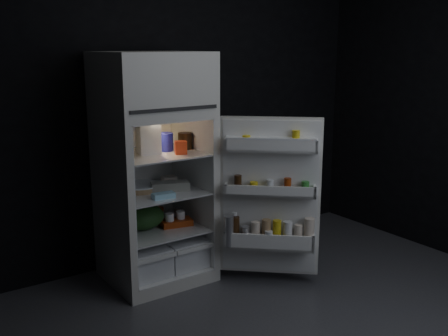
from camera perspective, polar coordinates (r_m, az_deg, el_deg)
floor at (r=3.60m, az=8.40°, el=-17.36°), size 4.00×3.40×0.00m
wall_back at (r=4.51m, az=-5.94°, el=7.12°), size 4.00×0.00×2.70m
refrigerator at (r=4.07m, az=-7.80°, el=0.79°), size 0.76×0.71×1.78m
fridge_door at (r=3.98m, az=4.97°, el=-3.53°), size 0.67×0.62×1.22m
milk_jug at (r=3.98m, az=-8.23°, el=3.27°), size 0.19×0.19×0.24m
mayo_jar at (r=4.07m, az=-6.38°, el=2.83°), size 0.13×0.13×0.14m
jam_jar at (r=4.13m, az=-4.27°, el=2.96°), size 0.14×0.14×0.13m
amber_bottle at (r=3.95m, az=-11.59°, el=2.92°), size 0.09×0.09×0.22m
small_carton at (r=3.94m, az=-4.73°, el=2.23°), size 0.11×0.09×0.10m
egg_carton at (r=4.07m, az=-5.87°, el=-2.00°), size 0.31×0.20×0.07m
pie at (r=4.12m, az=-9.09°, el=-2.13°), size 0.31×0.31×0.04m
flat_package at (r=3.88m, az=-6.60°, el=-3.00°), size 0.17×0.10×0.04m
wrapped_pkg at (r=4.32m, az=-6.01°, el=-1.24°), size 0.13×0.11×0.05m
produce_bag at (r=4.13m, az=-8.83°, el=-5.27°), size 0.43×0.40×0.20m
yogurt_tray at (r=4.20m, az=-5.21°, el=-5.92°), size 0.27×0.18×0.05m
small_can_red at (r=4.39m, az=-7.05°, el=-4.85°), size 0.09×0.09×0.09m
small_can_silver at (r=4.36m, az=-4.94°, el=-4.89°), size 0.09×0.09×0.09m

